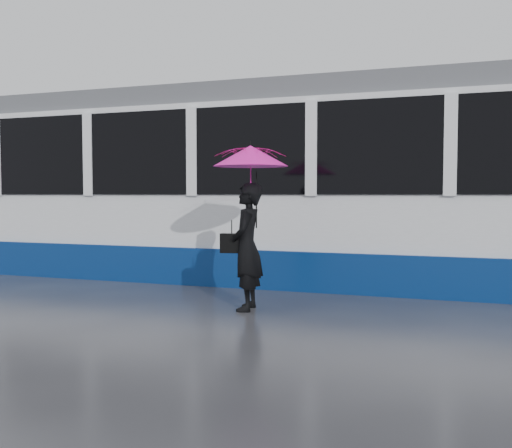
% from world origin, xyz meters
% --- Properties ---
extents(ground, '(90.00, 90.00, 0.00)m').
position_xyz_m(ground, '(0.00, 0.00, 0.00)').
color(ground, '#28282D').
rests_on(ground, ground).
extents(rails, '(34.00, 1.51, 0.02)m').
position_xyz_m(rails, '(0.00, 2.50, 0.01)').
color(rails, '#3F3D38').
rests_on(rails, ground).
extents(tram, '(26.00, 2.56, 3.35)m').
position_xyz_m(tram, '(3.89, 2.50, 1.64)').
color(tram, white).
rests_on(tram, ground).
extents(woman, '(0.49, 0.66, 1.65)m').
position_xyz_m(woman, '(0.92, -0.31, 0.82)').
color(woman, black).
rests_on(woman, ground).
extents(umbrella, '(1.12, 1.12, 1.11)m').
position_xyz_m(umbrella, '(0.97, -0.31, 1.81)').
color(umbrella, '#EB1373').
rests_on(umbrella, ground).
extents(handbag, '(0.31, 0.18, 0.44)m').
position_xyz_m(handbag, '(0.70, -0.29, 0.87)').
color(handbag, black).
rests_on(handbag, ground).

